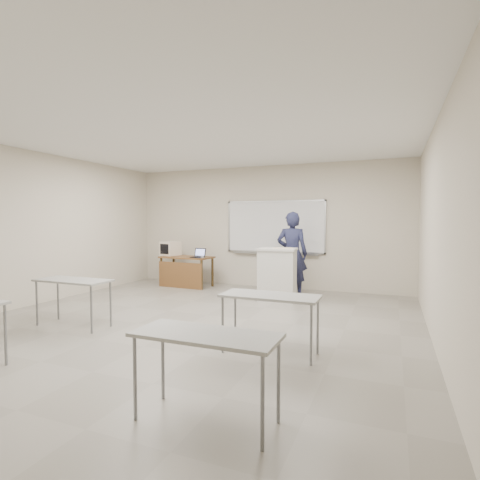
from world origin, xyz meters
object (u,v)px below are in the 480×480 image
at_px(instructor_desk, 185,266).
at_px(keyboard, 283,248).
at_px(laptop, 198,255).
at_px(presenter, 292,254).
at_px(whiteboard, 275,228).
at_px(mouse, 202,257).
at_px(podium, 277,274).
at_px(crt_monitor, 171,248).

relative_size(instructor_desk, keyboard, 3.19).
height_order(instructor_desk, laptop, laptop).
bearing_deg(presenter, whiteboard, -57.40).
bearing_deg(mouse, presenter, 9.52).
bearing_deg(podium, presenter, 72.54).
distance_m(laptop, keyboard, 2.50).
xyz_separation_m(whiteboard, keyboard, (0.65, -1.59, -0.39)).
relative_size(mouse, presenter, 0.05).
height_order(mouse, presenter, presenter).
relative_size(whiteboard, keyboard, 6.08).
height_order(instructor_desk, keyboard, keyboard).
relative_size(keyboard, presenter, 0.22).
xyz_separation_m(instructor_desk, podium, (2.60, -0.69, 0.02)).
bearing_deg(podium, mouse, 158.58).
relative_size(instructor_desk, podium, 1.20).
bearing_deg(instructor_desk, crt_monitor, 159.90).
xyz_separation_m(crt_monitor, laptop, (0.95, -0.25, -0.12)).
height_order(whiteboard, presenter, whiteboard).
relative_size(mouse, keyboard, 0.25).
distance_m(mouse, keyboard, 2.34).
height_order(whiteboard, keyboard, whiteboard).
relative_size(whiteboard, crt_monitor, 5.62).
xyz_separation_m(mouse, presenter, (2.19, 0.05, 0.15)).
relative_size(crt_monitor, presenter, 0.24).
bearing_deg(crt_monitor, laptop, -1.15).
bearing_deg(instructor_desk, whiteboard, 23.34).
height_order(laptop, keyboard, keyboard).
relative_size(instructor_desk, laptop, 4.33).
bearing_deg(keyboard, presenter, 78.05).
relative_size(whiteboard, instructor_desk, 1.91).
xyz_separation_m(laptop, keyboard, (2.35, -0.79, 0.29)).
xyz_separation_m(instructor_desk, mouse, (0.55, -0.09, 0.25)).
bearing_deg(presenter, keyboard, 85.02).
xyz_separation_m(instructor_desk, presenter, (2.74, -0.04, 0.40)).
xyz_separation_m(laptop, mouse, (0.15, -0.07, -0.03)).
relative_size(crt_monitor, keyboard, 1.08).
relative_size(laptop, keyboard, 0.73).
bearing_deg(laptop, crt_monitor, 168.69).
distance_m(keyboard, presenter, 0.79).
distance_m(instructor_desk, presenter, 2.77).
relative_size(whiteboard, mouse, 24.49).
bearing_deg(podium, keyboard, -43.77).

